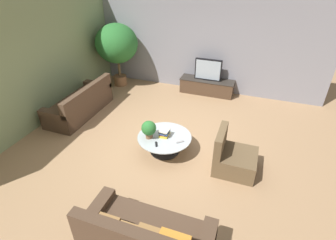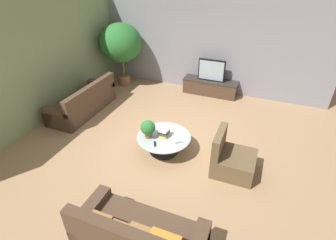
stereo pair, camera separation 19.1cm
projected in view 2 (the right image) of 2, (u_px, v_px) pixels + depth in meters
name	position (u px, v px, depth m)	size (l,w,h in m)	color
ground_plane	(162.00, 143.00, 6.03)	(24.00, 24.00, 0.00)	#9E7A56
back_wall_stone	(204.00, 42.00, 7.80)	(7.40, 0.12, 3.00)	gray
side_wall_left	(43.00, 60.00, 6.43)	(0.12, 7.40, 3.00)	gray
media_console	(210.00, 87.00, 8.10)	(1.65, 0.50, 0.46)	#473323
television	(212.00, 70.00, 7.82)	(0.80, 0.13, 0.64)	black
coffee_table	(164.00, 141.00, 5.65)	(1.16, 1.16, 0.39)	black
couch_by_wall	(84.00, 103.00, 7.11)	(0.84, 2.03, 0.84)	#4C3828
couch_near_entry	(139.00, 238.00, 3.68)	(1.85, 0.84, 0.84)	#4C3828
armchair_wicker	(231.00, 160.00, 5.13)	(0.80, 0.76, 0.86)	brown
potted_palm_tall	(121.00, 44.00, 8.16)	(1.31, 1.31, 1.98)	brown
potted_plant_tabletop	(148.00, 128.00, 5.46)	(0.31, 0.31, 0.40)	brown
book_stack	(164.00, 132.00, 5.58)	(0.21, 0.27, 0.16)	gold
remote_black	(155.00, 144.00, 5.35)	(0.04, 0.16, 0.02)	black
remote_silver	(179.00, 142.00, 5.40)	(0.04, 0.16, 0.02)	gray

